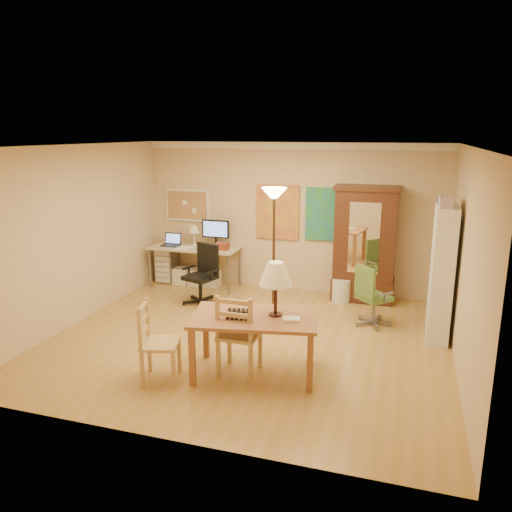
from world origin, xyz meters
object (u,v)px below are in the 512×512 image
(dining_table, at_px, (262,304))
(armoire, at_px, (364,252))
(office_chair_black, at_px, (202,288))
(office_chair_green, at_px, (372,309))
(bookshelf, at_px, (441,274))
(computer_desk, at_px, (197,262))

(dining_table, height_order, armoire, armoire)
(dining_table, xyz_separation_m, office_chair_black, (-1.72, 2.15, -0.62))
(office_chair_black, distance_m, armoire, 2.87)
(dining_table, bearing_deg, office_chair_green, 60.01)
(office_chair_green, relative_size, bookshelf, 0.50)
(office_chair_black, bearing_deg, bookshelf, -5.40)
(office_chair_green, bearing_deg, armoire, 102.21)
(office_chair_green, distance_m, armoire, 1.33)
(armoire, bearing_deg, office_chair_black, -159.14)
(office_chair_green, bearing_deg, computer_desk, 162.24)
(office_chair_green, height_order, bookshelf, bookshelf)
(computer_desk, height_order, office_chair_black, computer_desk)
(office_chair_black, bearing_deg, dining_table, -51.41)
(computer_desk, xyz_separation_m, office_chair_green, (3.35, -1.07, -0.21))
(office_chair_green, bearing_deg, dining_table, -119.99)
(computer_desk, distance_m, office_chair_green, 3.53)
(dining_table, bearing_deg, armoire, 74.00)
(armoire, height_order, bookshelf, armoire)
(dining_table, xyz_separation_m, computer_desk, (-2.20, 3.07, -0.42))
(armoire, xyz_separation_m, bookshelf, (1.18, -1.36, 0.08))
(computer_desk, bearing_deg, bookshelf, -16.63)
(computer_desk, height_order, office_chair_green, computer_desk)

